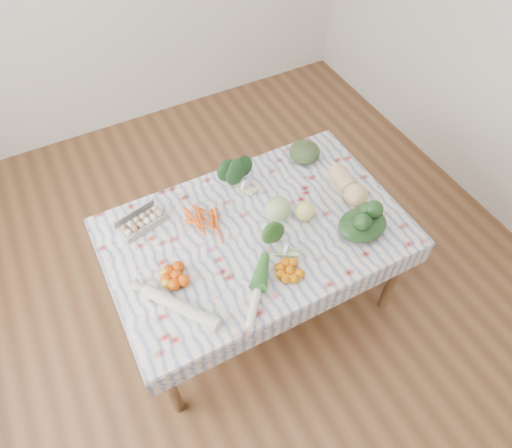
{
  "coord_description": "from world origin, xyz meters",
  "views": [
    {
      "loc": [
        -0.72,
        -1.37,
        2.78
      ],
      "look_at": [
        0.0,
        0.0,
        0.82
      ],
      "focal_mm": 32.0,
      "sensor_mm": 36.0,
      "label": 1
    }
  ],
  "objects_px": {
    "cabbage": "(278,209)",
    "grapefruit": "(305,211)",
    "dining_table": "(256,239)",
    "butternut_squash": "(349,185)",
    "kabocha_squash": "(305,152)",
    "egg_carton": "(143,223)"
  },
  "relations": [
    {
      "from": "butternut_squash",
      "to": "grapefruit",
      "type": "relative_size",
      "value": 2.59
    },
    {
      "from": "dining_table",
      "to": "egg_carton",
      "type": "bearing_deg",
      "value": 150.26
    },
    {
      "from": "cabbage",
      "to": "dining_table",
      "type": "bearing_deg",
      "value": -169.69
    },
    {
      "from": "egg_carton",
      "to": "butternut_squash",
      "type": "distance_m",
      "value": 1.2
    },
    {
      "from": "cabbage",
      "to": "grapefruit",
      "type": "bearing_deg",
      "value": -28.26
    },
    {
      "from": "dining_table",
      "to": "butternut_squash",
      "type": "distance_m",
      "value": 0.63
    },
    {
      "from": "dining_table",
      "to": "kabocha_squash",
      "type": "height_order",
      "value": "kabocha_squash"
    },
    {
      "from": "dining_table",
      "to": "grapefruit",
      "type": "bearing_deg",
      "value": -8.97
    },
    {
      "from": "cabbage",
      "to": "grapefruit",
      "type": "height_order",
      "value": "cabbage"
    },
    {
      "from": "kabocha_squash",
      "to": "dining_table",
      "type": "bearing_deg",
      "value": -145.69
    },
    {
      "from": "cabbage",
      "to": "butternut_squash",
      "type": "bearing_deg",
      "value": -3.49
    },
    {
      "from": "dining_table",
      "to": "butternut_squash",
      "type": "bearing_deg",
      "value": -0.06
    },
    {
      "from": "egg_carton",
      "to": "cabbage",
      "type": "distance_m",
      "value": 0.76
    },
    {
      "from": "kabocha_squash",
      "to": "grapefruit",
      "type": "xyz_separation_m",
      "value": [
        -0.25,
        -0.41,
        -0.01
      ]
    },
    {
      "from": "dining_table",
      "to": "butternut_squash",
      "type": "xyz_separation_m",
      "value": [
        0.61,
        -0.0,
        0.15
      ]
    },
    {
      "from": "egg_carton",
      "to": "dining_table",
      "type": "bearing_deg",
      "value": -44.03
    },
    {
      "from": "egg_carton",
      "to": "kabocha_squash",
      "type": "xyz_separation_m",
      "value": [
        1.08,
        0.05,
        0.03
      ]
    },
    {
      "from": "egg_carton",
      "to": "grapefruit",
      "type": "xyz_separation_m",
      "value": [
        0.83,
        -0.36,
        0.02
      ]
    },
    {
      "from": "kabocha_squash",
      "to": "grapefruit",
      "type": "distance_m",
      "value": 0.48
    },
    {
      "from": "dining_table",
      "to": "cabbage",
      "type": "bearing_deg",
      "value": 10.31
    },
    {
      "from": "kabocha_squash",
      "to": "grapefruit",
      "type": "relative_size",
      "value": 1.69
    },
    {
      "from": "dining_table",
      "to": "grapefruit",
      "type": "xyz_separation_m",
      "value": [
        0.29,
        -0.05,
        0.14
      ]
    }
  ]
}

